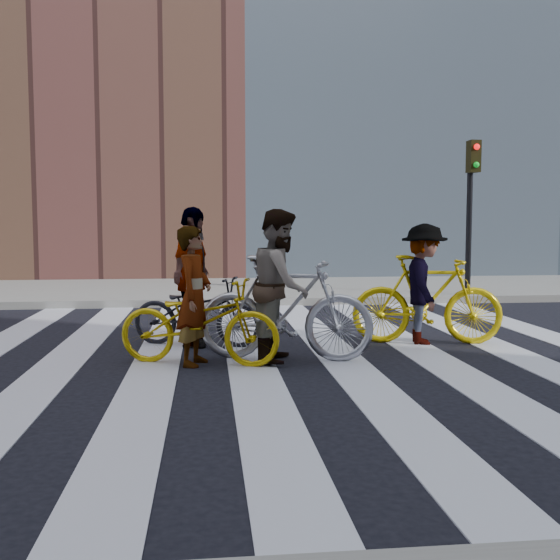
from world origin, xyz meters
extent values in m
plane|color=black|center=(0.00, 0.00, 0.00)|extent=(100.00, 100.00, 0.00)
cube|color=gray|center=(0.00, 7.50, 0.07)|extent=(100.00, 5.00, 0.15)
cube|color=silver|center=(-2.75, 0.00, 0.01)|extent=(0.55, 10.00, 0.01)
cube|color=silver|center=(-1.65, 0.00, 0.01)|extent=(0.55, 10.00, 0.01)
cube|color=silver|center=(-0.55, 0.00, 0.01)|extent=(0.55, 10.00, 0.01)
cube|color=silver|center=(0.55, 0.00, 0.01)|extent=(0.55, 10.00, 0.01)
cube|color=silver|center=(1.65, 0.00, 0.01)|extent=(0.55, 10.00, 0.01)
cube|color=silver|center=(2.75, 0.00, 0.01)|extent=(0.55, 10.00, 0.01)
cylinder|color=black|center=(4.40, 5.40, 1.60)|extent=(0.12, 0.12, 3.20)
cube|color=black|center=(4.40, 5.25, 3.00)|extent=(0.22, 0.28, 0.65)
sphere|color=red|center=(4.40, 5.10, 3.18)|extent=(0.12, 0.12, 0.12)
sphere|color=#0CCC26|center=(4.40, 5.10, 2.82)|extent=(0.12, 0.12, 0.12)
imported|color=gold|center=(-1.15, -0.28, 0.50)|extent=(2.02, 1.22, 1.00)
imported|color=#B4B5BF|center=(-0.13, -0.16, 0.63)|extent=(2.17, 1.10, 1.25)
imported|color=#DFBF0C|center=(1.90, 0.71, 0.60)|extent=(2.08, 0.96, 1.21)
imported|color=black|center=(-1.20, 0.91, 0.46)|extent=(1.86, 1.14, 0.92)
imported|color=slate|center=(-1.20, -0.28, 0.80)|extent=(0.54, 0.67, 1.60)
imported|color=slate|center=(-0.18, -0.16, 0.90)|extent=(0.88, 1.02, 1.80)
imported|color=slate|center=(1.85, 0.71, 0.81)|extent=(0.80, 1.15, 1.63)
imported|color=slate|center=(-1.25, 0.91, 0.93)|extent=(0.77, 1.17, 1.85)
camera|label=1|loc=(-1.04, -7.79, 1.62)|focal=42.00mm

